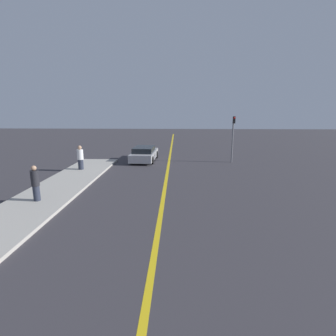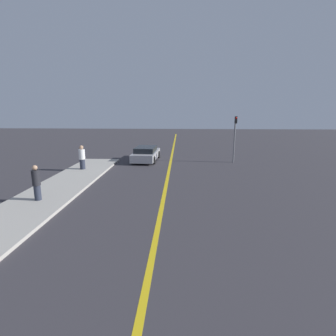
# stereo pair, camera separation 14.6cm
# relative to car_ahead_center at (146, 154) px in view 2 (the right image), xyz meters

# --- Properties ---
(road_center_line) EXTENTS (0.20, 60.00, 0.01)m
(road_center_line) POSITION_rel_car_ahead_center_xyz_m (2.09, -6.29, -0.59)
(road_center_line) COLOR gold
(road_center_line) RESTS_ON ground_plane
(sidewalk_left) EXTENTS (2.91, 24.17, 0.14)m
(sidewalk_left) POSITION_rel_car_ahead_center_xyz_m (-3.70, -12.21, -0.52)
(sidewalk_left) COLOR #ADA89E
(sidewalk_left) RESTS_ON ground_plane
(car_ahead_center) EXTENTS (2.10, 4.39, 1.20)m
(car_ahead_center) POSITION_rel_car_ahead_center_xyz_m (0.00, 0.00, 0.00)
(car_ahead_center) COLOR #9E9EA3
(car_ahead_center) RESTS_ON ground_plane
(pedestrian_mid_group) EXTENTS (0.36, 0.36, 1.66)m
(pedestrian_mid_group) POSITION_rel_car_ahead_center_xyz_m (-3.71, -10.33, 0.37)
(pedestrian_mid_group) COLOR #282D3D
(pedestrian_mid_group) RESTS_ON sidewalk_left
(pedestrian_far_standing) EXTENTS (0.43, 0.43, 1.68)m
(pedestrian_far_standing) POSITION_rel_car_ahead_center_xyz_m (-3.98, -3.93, 0.37)
(pedestrian_far_standing) COLOR #282D3D
(pedestrian_far_standing) RESTS_ON sidewalk_left
(traffic_light) EXTENTS (0.18, 0.40, 3.71)m
(traffic_light) POSITION_rel_car_ahead_center_xyz_m (7.22, -0.42, 1.71)
(traffic_light) COLOR slate
(traffic_light) RESTS_ON ground_plane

